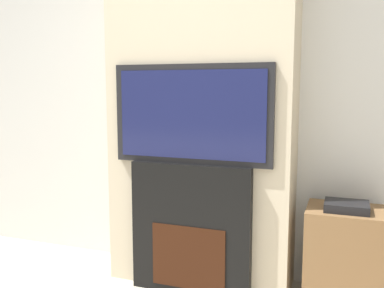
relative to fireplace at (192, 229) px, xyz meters
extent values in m
cube|color=silver|center=(0.00, 0.41, 0.93)|extent=(6.00, 0.06, 2.70)
cube|color=beige|center=(0.00, 0.19, 0.93)|extent=(1.20, 0.38, 2.70)
cube|color=black|center=(0.00, 0.00, 0.00)|extent=(0.77, 0.14, 0.84)
cube|color=#33160A|center=(0.00, -0.07, -0.16)|extent=(0.48, 0.01, 0.40)
cube|color=black|center=(0.00, 0.00, 0.73)|extent=(1.01, 0.06, 0.61)
cube|color=#191E4C|center=(0.00, -0.03, 0.73)|extent=(0.93, 0.01, 0.54)
cube|color=brown|center=(0.91, 0.15, -0.12)|extent=(0.45, 0.36, 0.60)
cube|color=black|center=(0.91, 0.11, 0.21)|extent=(0.25, 0.20, 0.05)
camera|label=1|loc=(0.89, -2.45, 0.89)|focal=40.00mm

